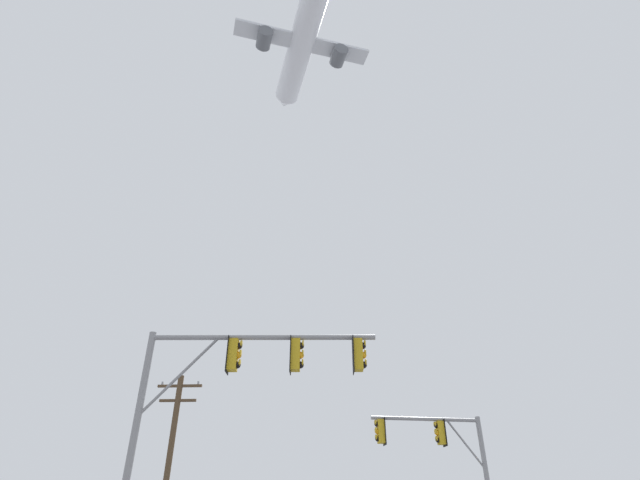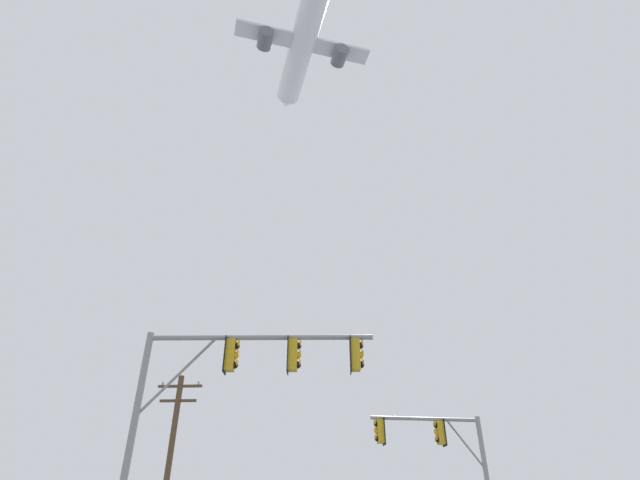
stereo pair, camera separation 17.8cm
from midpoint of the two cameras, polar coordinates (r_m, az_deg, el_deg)
name	(u,v)px [view 1 (the left image)]	position (r m, az deg, el deg)	size (l,w,h in m)	color
signal_pole_near	(234,384)	(14.25, -10.44, -16.37)	(6.63, 0.60, 6.68)	gray
signal_pole_far	(445,454)	(21.85, 14.28, -23.23)	(4.63, 1.07, 5.74)	gray
utility_pole	(169,459)	(25.35, -17.57, -23.44)	(2.20, 0.28, 8.23)	brown
airplane	(301,44)	(66.14, -2.28, 22.11)	(16.89, 21.87, 6.05)	white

